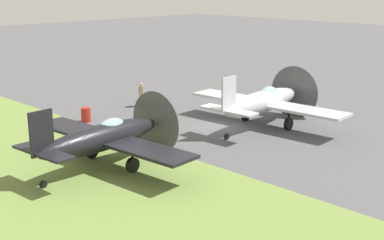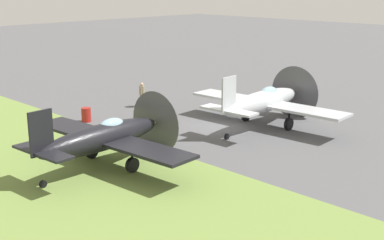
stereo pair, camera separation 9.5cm
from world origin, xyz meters
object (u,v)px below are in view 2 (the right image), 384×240
supply_crate (159,109)px  ground_crew_chief (142,94)px  airplane_lead (264,102)px  fuel_drum (86,115)px  airplane_wingman (104,137)px

supply_crate → ground_crew_chief: bearing=169.2°
airplane_lead → ground_crew_chief: (-9.23, -1.90, -0.65)m
airplane_lead → ground_crew_chief: bearing=-171.7°
airplane_lead → fuel_drum: bearing=-144.3°
airplane_lead → airplane_wingman: airplane_lead is taller
fuel_drum → supply_crate: size_ratio=1.00×
fuel_drum → airplane_wingman: bearing=-28.1°
fuel_drum → supply_crate: bearing=69.7°
fuel_drum → ground_crew_chief: bearing=96.7°
airplane_lead → airplane_wingman: 11.12m
fuel_drum → supply_crate: 4.97m
ground_crew_chief → fuel_drum: bearing=155.3°
supply_crate → airplane_lead: bearing=18.7°
airplane_lead → supply_crate: airplane_lead is taller
airplane_lead → ground_crew_chief: airplane_lead is taller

